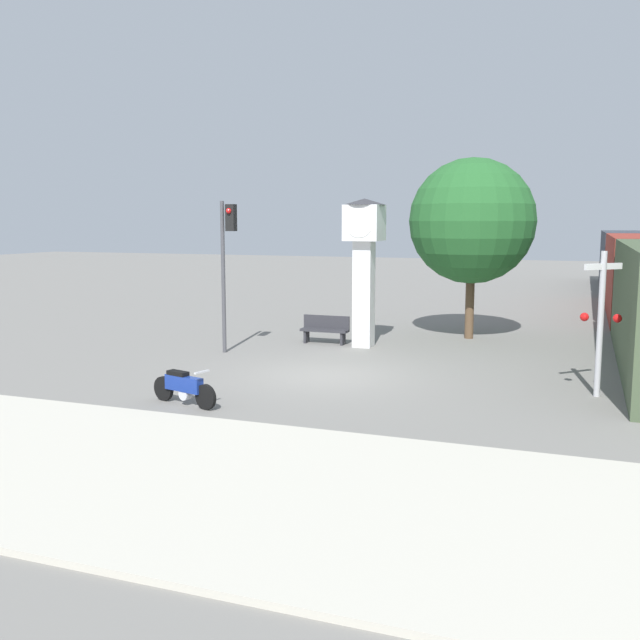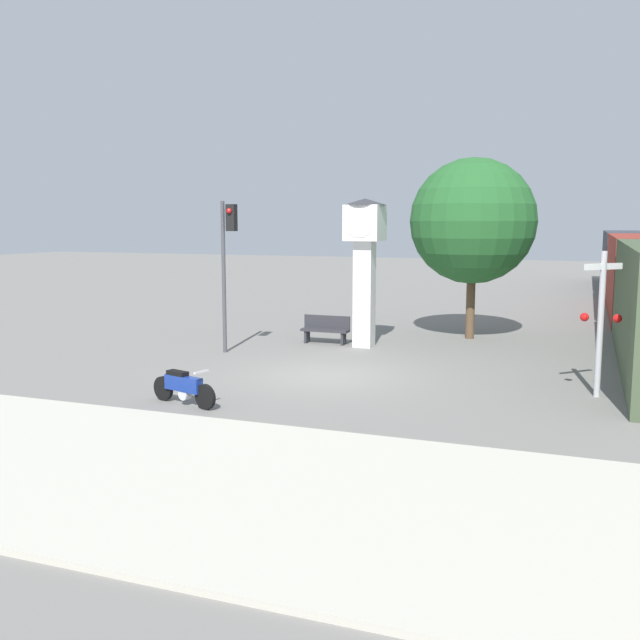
# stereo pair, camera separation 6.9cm
# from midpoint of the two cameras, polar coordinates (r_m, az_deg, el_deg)

# --- Properties ---
(ground_plane) EXTENTS (120.00, 120.00, 0.00)m
(ground_plane) POSITION_cam_midpoint_polar(r_m,az_deg,el_deg) (18.71, 0.50, -4.50)
(ground_plane) COLOR slate
(sidewalk_strip) EXTENTS (36.00, 6.00, 0.10)m
(sidewalk_strip) POSITION_cam_midpoint_polar(r_m,az_deg,el_deg) (11.89, -12.88, -11.80)
(sidewalk_strip) COLOR #BCB7A8
(sidewalk_strip) RESTS_ON ground_plane
(motorcycle) EXTENTS (1.84, 0.66, 0.83)m
(motorcycle) POSITION_cam_midpoint_polar(r_m,az_deg,el_deg) (16.02, -10.75, -5.29)
(motorcycle) COLOR black
(motorcycle) RESTS_ON ground_plane
(clock_tower) EXTENTS (1.35, 1.35, 4.73)m
(clock_tower) POSITION_cam_midpoint_polar(r_m,az_deg,el_deg) (22.75, 3.68, 5.69)
(clock_tower) COLOR white
(clock_tower) RESTS_ON ground_plane
(traffic_light) EXTENTS (0.50, 0.35, 4.62)m
(traffic_light) POSITION_cam_midpoint_polar(r_m,az_deg,el_deg) (21.83, -7.34, 5.59)
(traffic_light) COLOR #47474C
(traffic_light) RESTS_ON ground_plane
(railroad_crossing_signal) EXTENTS (0.90, 0.82, 3.36)m
(railroad_crossing_signal) POSITION_cam_midpoint_polar(r_m,az_deg,el_deg) (17.43, 21.65, 0.17)
(railroad_crossing_signal) COLOR #B7B7BC
(railroad_crossing_signal) RESTS_ON ground_plane
(street_tree) EXTENTS (4.25, 4.25, 6.15)m
(street_tree) POSITION_cam_midpoint_polar(r_m,az_deg,el_deg) (24.87, 12.21, 7.73)
(street_tree) COLOR brown
(street_tree) RESTS_ON ground_plane
(bench) EXTENTS (1.60, 0.44, 0.92)m
(bench) POSITION_cam_midpoint_polar(r_m,az_deg,el_deg) (23.55, 0.55, -0.71)
(bench) COLOR #2D2D33
(bench) RESTS_ON ground_plane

